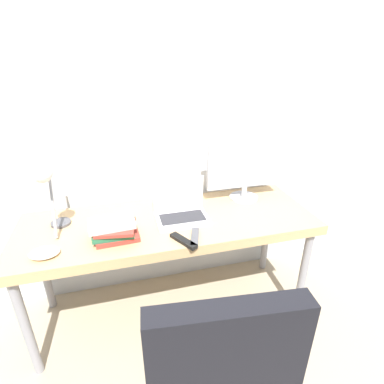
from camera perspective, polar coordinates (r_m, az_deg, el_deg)
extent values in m
plane|color=tan|center=(2.06, -1.76, -27.32)|extent=(12.00, 12.00, 0.00)
cube|color=silver|center=(1.96, -7.02, 15.13)|extent=(8.00, 0.05, 2.60)
cube|color=tan|center=(1.82, -4.29, -6.05)|extent=(1.75, 0.62, 0.06)
cylinder|color=gray|center=(1.91, -29.02, -21.78)|extent=(0.05, 0.05, 0.66)
cylinder|color=gray|center=(2.13, 20.38, -14.48)|extent=(0.05, 0.05, 0.66)
cylinder|color=gray|center=(2.28, -26.43, -12.83)|extent=(0.05, 0.05, 0.66)
cylinder|color=gray|center=(2.46, 13.98, -7.68)|extent=(0.05, 0.05, 0.66)
cube|color=silver|center=(1.79, -1.84, -5.12)|extent=(0.31, 0.22, 0.02)
cube|color=#2D2D33|center=(1.79, -1.84, -4.84)|extent=(0.26, 0.13, 0.00)
cube|color=silver|center=(1.82, -2.60, -0.38)|extent=(0.31, 0.03, 0.22)
cube|color=black|center=(1.82, -2.58, -0.41)|extent=(0.28, 0.02, 0.19)
cylinder|color=#B7B7BC|center=(2.09, 9.80, -1.00)|extent=(0.19, 0.19, 0.01)
cylinder|color=#B7B7BC|center=(2.07, 9.90, 0.23)|extent=(0.04, 0.04, 0.09)
cube|color=#B7B7BC|center=(2.00, 10.23, 5.08)|extent=(0.53, 0.02, 0.31)
cube|color=silver|center=(1.99, 10.38, 4.96)|extent=(0.50, 0.00, 0.28)
cylinder|color=#4C4C51|center=(1.91, -23.70, -5.42)|extent=(0.11, 0.11, 0.02)
cylinder|color=#99999E|center=(1.75, -25.10, -1.32)|extent=(0.02, 0.19, 0.38)
sphere|color=white|center=(1.61, -26.72, 3.30)|extent=(0.10, 0.10, 0.10)
sphere|color=black|center=(1.92, 4.07, -31.96)|extent=(0.05, 0.05, 0.05)
cube|color=black|center=(1.01, 6.37, -32.26)|extent=(0.44, 0.12, 0.57)
cube|color=#B2382D|center=(1.67, -13.99, -8.25)|extent=(0.23, 0.15, 0.03)
cube|color=#286B47|center=(1.68, -14.79, -7.05)|extent=(0.21, 0.18, 0.03)
cube|color=#B2382D|center=(1.65, -14.37, -6.56)|extent=(0.23, 0.21, 0.02)
cube|color=silver|center=(1.64, -15.02, -5.82)|extent=(0.25, 0.16, 0.03)
cube|color=#4C4C51|center=(1.62, 0.57, -8.64)|extent=(0.09, 0.17, 0.02)
cube|color=black|center=(1.60, -1.64, -9.28)|extent=(0.12, 0.18, 0.02)
ellipsoid|color=white|center=(1.66, -26.31, -10.35)|extent=(0.14, 0.11, 0.04)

